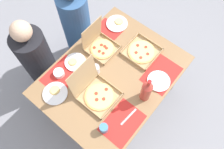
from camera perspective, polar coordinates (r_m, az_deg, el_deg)
name	(u,v)px	position (r m, az deg, el deg)	size (l,w,h in m)	color
ground_plane	(112,101)	(2.78, 0.00, -6.75)	(6.00, 6.00, 0.00)	gray
dining_table	(112,80)	(2.19, 0.00, -1.29)	(1.31, 1.01, 0.74)	#3F3328
placemat_near_left	(122,123)	(1.94, 2.60, -12.08)	(0.36, 0.26, 0.00)	red
placemat_near_right	(161,74)	(2.14, 12.39, 0.10)	(0.36, 0.26, 0.00)	red
placemat_far_left	(62,75)	(2.14, -12.41, -0.08)	(0.36, 0.26, 0.00)	red
placemat_far_right	(104,35)	(2.33, -2.15, 10.05)	(0.36, 0.26, 0.00)	red
pizza_box_corner_left	(96,92)	(1.97, -4.08, -4.46)	(0.30, 0.34, 0.34)	tan
pizza_box_center	(142,52)	(2.22, 7.50, 5.73)	(0.30, 0.30, 0.04)	tan
pizza_box_edge_far	(100,45)	(2.20, -3.04, 7.35)	(0.27, 0.27, 0.30)	tan
plate_middle	(75,62)	(2.17, -9.33, 3.11)	(0.20, 0.20, 0.03)	white
plate_near_right	(55,93)	(2.07, -14.17, -4.59)	(0.22, 0.22, 0.03)	white
plate_far_left	(117,23)	(2.40, 1.31, 12.79)	(0.22, 0.22, 0.03)	white
plate_far_right	(159,81)	(2.10, 11.70, -1.66)	(0.21, 0.21, 0.02)	white
soda_bottle	(146,91)	(1.90, 8.66, -4.09)	(0.09, 0.09, 0.32)	#B2382D
cup_clear_left	(96,69)	(2.06, -4.14, 1.27)	(0.07, 0.07, 0.10)	silver
cup_spare	(104,128)	(1.88, -2.08, -13.42)	(0.07, 0.07, 0.09)	teal
condiment_bowl	(59,73)	(2.13, -13.26, 0.33)	(0.10, 0.10, 0.05)	white
fork_by_near_left	(129,117)	(1.95, 4.22, -10.62)	(0.19, 0.02, 0.01)	#B7B7BC
diner_left_seat	(39,62)	(2.53, -17.89, 2.98)	(0.32, 0.32, 1.16)	black
diner_right_seat	(77,27)	(2.68, -8.83, 11.77)	(0.32, 0.32, 1.19)	#33598C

